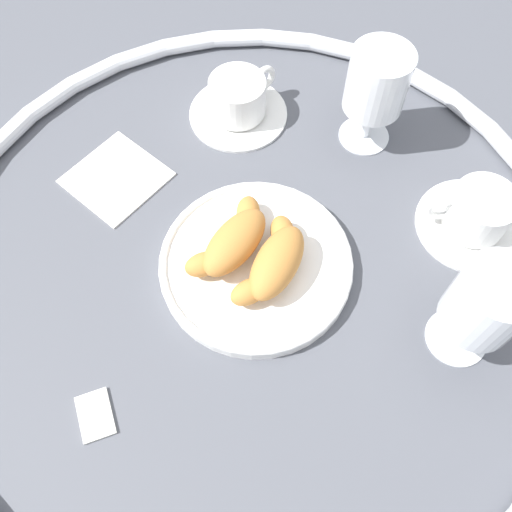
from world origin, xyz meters
name	(u,v)px	position (x,y,z in m)	size (l,w,h in m)	color
ground_plane	(251,262)	(0.00, 0.00, 0.00)	(2.20, 2.20, 0.00)	#4C4F56
table_chrome_rim	(251,258)	(0.00, 0.00, 0.01)	(0.78, 0.78, 0.02)	silver
pastry_plate	(256,264)	(-0.01, -0.01, 0.01)	(0.23, 0.23, 0.02)	white
croissant_large	(274,262)	(-0.01, -0.03, 0.04)	(0.13, 0.08, 0.04)	#BC7A38
croissant_small	(233,239)	(0.00, 0.02, 0.04)	(0.13, 0.10, 0.04)	#BC7A38
coffee_cup_near	(239,101)	(0.22, 0.07, 0.03)	(0.14, 0.14, 0.06)	white
coffee_cup_far	(476,215)	(0.11, -0.25, 0.03)	(0.14, 0.14, 0.06)	white
juice_glass_left	(486,305)	(-0.04, -0.24, 0.09)	(0.08, 0.08, 0.14)	white
juice_glass_right	(376,86)	(0.22, -0.10, 0.09)	(0.08, 0.08, 0.14)	white
sugar_packet	(95,415)	(-0.21, 0.11, 0.00)	(0.05, 0.03, 0.01)	white
folded_napkin	(116,177)	(0.08, 0.20, 0.00)	(0.11, 0.11, 0.01)	silver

